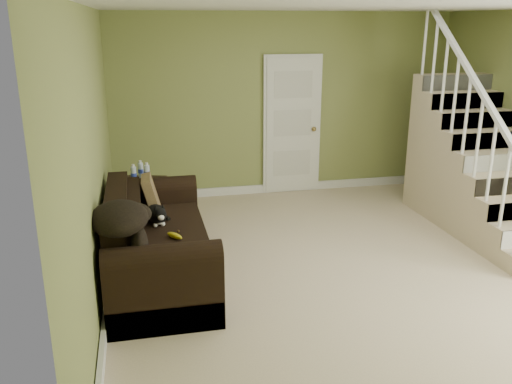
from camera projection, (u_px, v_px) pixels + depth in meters
name	position (u px, v px, depth m)	size (l,w,h in m)	color
floor	(352.00, 267.00, 5.68)	(5.00, 5.50, 0.01)	tan
ceiling	(367.00, 5.00, 4.90)	(5.00, 5.50, 0.01)	white
wall_back	(285.00, 105.00, 7.85)	(5.00, 0.04, 2.60)	olive
wall_left	(94.00, 159.00, 4.78)	(0.04, 5.50, 2.60)	olive
baseboard_back	(284.00, 187.00, 8.20)	(5.00, 0.04, 0.12)	white
baseboard_left	(109.00, 285.00, 5.16)	(0.04, 5.50, 0.12)	white
door	(292.00, 125.00, 7.92)	(0.86, 0.12, 2.02)	white
staircase	(475.00, 173.00, 6.79)	(1.00, 2.51, 2.82)	tan
sofa	(154.00, 246.00, 5.37)	(0.97, 2.24, 0.89)	black
side_table	(143.00, 205.00, 6.60)	(0.63, 0.63, 0.86)	black
cat	(157.00, 215.00, 5.52)	(0.29, 0.53, 0.26)	black
banana	(175.00, 236.00, 5.17)	(0.06, 0.20, 0.06)	yellow
throw_pillow	(151.00, 194.00, 5.87)	(0.10, 0.39, 0.39)	#4B2F1E
throw_blanket	(119.00, 218.00, 4.46)	(0.47, 0.62, 0.26)	black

